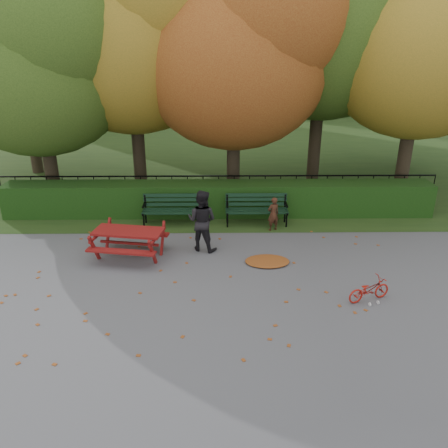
{
  "coord_description": "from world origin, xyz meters",
  "views": [
    {
      "loc": [
        0.0,
        -8.21,
        4.85
      ],
      "look_at": [
        0.12,
        1.22,
        1.0
      ],
      "focal_mm": 35.0,
      "sensor_mm": 36.0,
      "label": 1
    }
  ],
  "objects_px": {
    "tree_d": "(339,8)",
    "bicycle": "(369,290)",
    "tree_b": "(140,27)",
    "tree_a": "(42,58)",
    "tree_g": "(437,31)",
    "tree_e": "(438,38)",
    "tree_f": "(21,21)",
    "tree_c": "(246,47)",
    "picnic_table": "(129,236)",
    "adult": "(202,221)",
    "bench_left": "(174,207)",
    "bench_right": "(256,207)",
    "child": "(273,214)"
  },
  "relations": [
    {
      "from": "tree_d",
      "to": "bicycle",
      "type": "xyz_separation_m",
      "value": [
        -0.82,
        -7.75,
        -5.73
      ]
    },
    {
      "from": "tree_b",
      "to": "tree_c",
      "type": "xyz_separation_m",
      "value": [
        3.28,
        -0.78,
        -0.58
      ]
    },
    {
      "from": "bench_right",
      "to": "child",
      "type": "bearing_deg",
      "value": -49.39
    },
    {
      "from": "tree_a",
      "to": "bench_left",
      "type": "bearing_deg",
      "value": -25.76
    },
    {
      "from": "tree_c",
      "to": "tree_e",
      "type": "relative_size",
      "value": 0.98
    },
    {
      "from": "tree_c",
      "to": "bicycle",
      "type": "height_order",
      "value": "tree_c"
    },
    {
      "from": "tree_a",
      "to": "adult",
      "type": "relative_size",
      "value": 4.72
    },
    {
      "from": "tree_e",
      "to": "tree_f",
      "type": "distance_m",
      "value": 14.1
    },
    {
      "from": "tree_f",
      "to": "tree_g",
      "type": "bearing_deg",
      "value": 1.94
    },
    {
      "from": "tree_b",
      "to": "adult",
      "type": "distance_m",
      "value": 6.94
    },
    {
      "from": "tree_d",
      "to": "child",
      "type": "xyz_separation_m",
      "value": [
        -2.35,
        -4.03,
        -5.49
      ]
    },
    {
      "from": "bench_left",
      "to": "bench_right",
      "type": "bearing_deg",
      "value": 0.0
    },
    {
      "from": "tree_e",
      "to": "child",
      "type": "relative_size",
      "value": 8.33
    },
    {
      "from": "tree_e",
      "to": "tree_d",
      "type": "bearing_deg",
      "value": 151.09
    },
    {
      "from": "tree_d",
      "to": "tree_g",
      "type": "distance_m",
      "value": 5.16
    },
    {
      "from": "bench_right",
      "to": "adult",
      "type": "bearing_deg",
      "value": -131.29
    },
    {
      "from": "tree_d",
      "to": "tree_c",
      "type": "bearing_deg",
      "value": -157.39
    },
    {
      "from": "tree_c",
      "to": "tree_d",
      "type": "relative_size",
      "value": 0.84
    },
    {
      "from": "tree_e",
      "to": "picnic_table",
      "type": "bearing_deg",
      "value": -154.18
    },
    {
      "from": "tree_a",
      "to": "tree_d",
      "type": "bearing_deg",
      "value": 10.33
    },
    {
      "from": "tree_c",
      "to": "tree_e",
      "type": "distance_m",
      "value": 5.7
    },
    {
      "from": "tree_c",
      "to": "tree_f",
      "type": "xyz_separation_m",
      "value": [
        -7.97,
        3.28,
        0.87
      ]
    },
    {
      "from": "tree_b",
      "to": "bicycle",
      "type": "relative_size",
      "value": 9.19
    },
    {
      "from": "tree_c",
      "to": "tree_g",
      "type": "height_order",
      "value": "tree_g"
    },
    {
      "from": "child",
      "to": "tree_d",
      "type": "bearing_deg",
      "value": -144.46
    },
    {
      "from": "tree_a",
      "to": "tree_e",
      "type": "xyz_separation_m",
      "value": [
        11.71,
        0.19,
        0.56
      ]
    },
    {
      "from": "tree_c",
      "to": "tree_g",
      "type": "xyz_separation_m",
      "value": [
        7.5,
        3.8,
        0.55
      ]
    },
    {
      "from": "tree_c",
      "to": "tree_g",
      "type": "distance_m",
      "value": 8.43
    },
    {
      "from": "picnic_table",
      "to": "bicycle",
      "type": "bearing_deg",
      "value": -11.87
    },
    {
      "from": "tree_d",
      "to": "tree_f",
      "type": "height_order",
      "value": "tree_d"
    },
    {
      "from": "bench_right",
      "to": "bicycle",
      "type": "bearing_deg",
      "value": -65.07
    },
    {
      "from": "tree_a",
      "to": "bicycle",
      "type": "bearing_deg",
      "value": -36.47
    },
    {
      "from": "tree_a",
      "to": "tree_g",
      "type": "distance_m",
      "value": 14.18
    },
    {
      "from": "tree_f",
      "to": "bench_right",
      "type": "bearing_deg",
      "value": -33.92
    },
    {
      "from": "tree_c",
      "to": "child",
      "type": "height_order",
      "value": "tree_c"
    },
    {
      "from": "tree_a",
      "to": "tree_c",
      "type": "xyz_separation_m",
      "value": [
        6.02,
        0.38,
        0.3
      ]
    },
    {
      "from": "tree_a",
      "to": "bicycle",
      "type": "xyz_separation_m",
      "value": [
        8.25,
        -6.1,
        -4.27
      ]
    },
    {
      "from": "tree_b",
      "to": "tree_a",
      "type": "bearing_deg",
      "value": -156.95
    },
    {
      "from": "tree_d",
      "to": "bench_left",
      "type": "xyz_separation_m",
      "value": [
        -5.18,
        -3.53,
        -5.46
      ]
    },
    {
      "from": "tree_f",
      "to": "bench_right",
      "type": "xyz_separation_m",
      "value": [
        8.23,
        -5.54,
        -5.17
      ]
    },
    {
      "from": "tree_a",
      "to": "tree_b",
      "type": "distance_m",
      "value": 3.11
    },
    {
      "from": "tree_c",
      "to": "adult",
      "type": "relative_size",
      "value": 5.05
    },
    {
      "from": "child",
      "to": "tree_c",
      "type": "bearing_deg",
      "value": -100.08
    },
    {
      "from": "tree_a",
      "to": "tree_g",
      "type": "bearing_deg",
      "value": 17.19
    },
    {
      "from": "tree_e",
      "to": "child",
      "type": "xyz_separation_m",
      "value": [
        -4.99,
        -2.57,
        -4.59
      ]
    },
    {
      "from": "tree_f",
      "to": "adult",
      "type": "xyz_separation_m",
      "value": [
        6.71,
        -7.27,
        -4.9
      ]
    },
    {
      "from": "bicycle",
      "to": "adult",
      "type": "bearing_deg",
      "value": 34.79
    },
    {
      "from": "tree_a",
      "to": "tree_b",
      "type": "bearing_deg",
      "value": 23.05
    },
    {
      "from": "tree_b",
      "to": "adult",
      "type": "relative_size",
      "value": 5.55
    },
    {
      "from": "tree_b",
      "to": "bench_left",
      "type": "distance_m",
      "value": 5.87
    }
  ]
}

